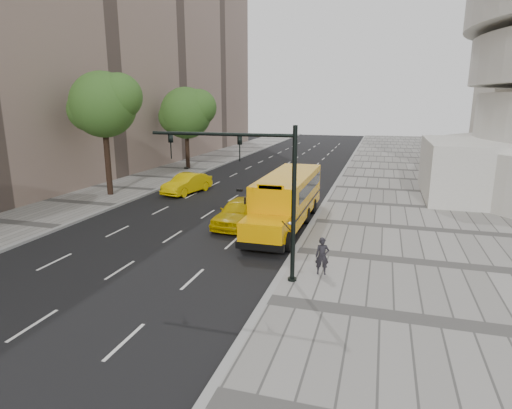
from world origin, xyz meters
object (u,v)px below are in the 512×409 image
(taxi_far, at_px, (187,184))
(traffic_signal, at_px, (259,184))
(tree_b, at_px, (104,104))
(taxi_near, at_px, (240,212))
(pedestrian, at_px, (322,256))
(school_bus, at_px, (288,195))
(tree_c, at_px, (187,113))

(taxi_far, relative_size, traffic_signal, 0.75)
(tree_b, xyz_separation_m, taxi_near, (12.27, -4.85, -6.21))
(taxi_near, relative_size, pedestrian, 3.09)
(school_bus, bearing_deg, taxi_near, -155.04)
(tree_b, relative_size, taxi_near, 1.92)
(pedestrian, bearing_deg, taxi_near, 122.81)
(tree_c, bearing_deg, pedestrian, -54.51)
(tree_b, xyz_separation_m, taxi_far, (5.23, 2.71, -6.25))
(tree_c, xyz_separation_m, traffic_signal, (15.59, -26.33, -1.99))
(tree_b, distance_m, tree_c, 14.15)
(tree_c, xyz_separation_m, pedestrian, (18.06, -25.33, -5.13))
(school_bus, distance_m, pedestrian, 8.26)
(tree_c, distance_m, pedestrian, 31.53)
(taxi_near, bearing_deg, tree_b, 164.07)
(taxi_near, xyz_separation_m, pedestrian, (5.80, -6.36, 0.11))
(taxi_far, distance_m, traffic_signal, 18.46)
(school_bus, distance_m, taxi_far, 11.60)
(tree_b, distance_m, pedestrian, 22.12)
(tree_b, relative_size, taxi_far, 1.96)
(tree_b, distance_m, taxi_far, 8.59)
(school_bus, height_order, traffic_signal, traffic_signal)
(taxi_far, distance_m, pedestrian, 18.94)
(pedestrian, relative_size, traffic_signal, 0.25)
(school_bus, xyz_separation_m, taxi_far, (-9.67, 6.33, -0.97))
(traffic_signal, bearing_deg, tree_c, 120.63)
(tree_b, bearing_deg, tree_c, 89.96)
(tree_b, distance_m, school_bus, 16.23)
(tree_c, distance_m, school_bus, 23.56)
(taxi_near, height_order, taxi_far, taxi_near)
(taxi_near, xyz_separation_m, taxi_far, (-7.04, 7.56, -0.04))
(traffic_signal, bearing_deg, pedestrian, 22.06)
(school_bus, distance_m, traffic_signal, 8.93)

